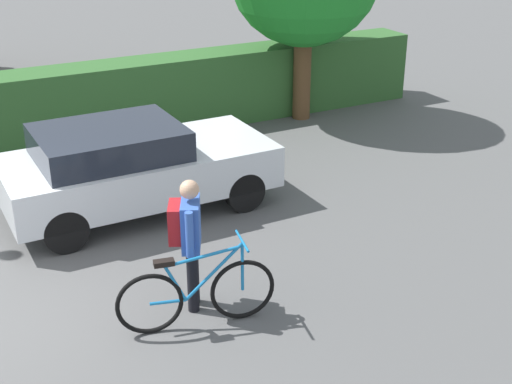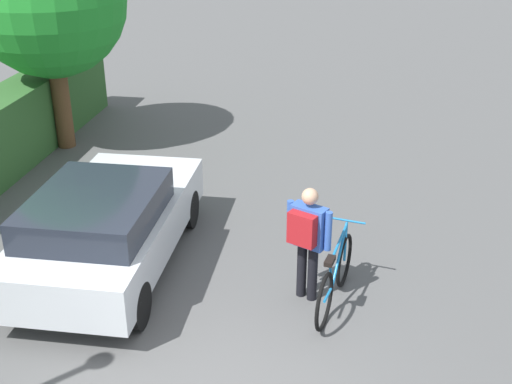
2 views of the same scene
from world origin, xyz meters
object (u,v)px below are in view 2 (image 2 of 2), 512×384
Objects in this scene: bicycle at (335,278)px; tree_kerbside at (48,0)px; parked_car_near at (107,225)px; person_rider at (307,235)px.

tree_kerbside reaches higher than bicycle.
parked_car_near is 3.23m from bicycle.
bicycle is (-0.36, -3.19, -0.31)m from parked_car_near.
person_rider is at bearing -131.18° from tree_kerbside.
parked_car_near is at bearing -149.36° from tree_kerbside.
tree_kerbside is (4.79, 5.48, 2.03)m from person_rider.
bicycle is at bearing -129.73° from tree_kerbside.
tree_kerbside is at bearing 30.64° from parked_car_near.
tree_kerbside is (4.51, 2.67, 2.27)m from parked_car_near.
parked_car_near is 2.47× the size of person_rider.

